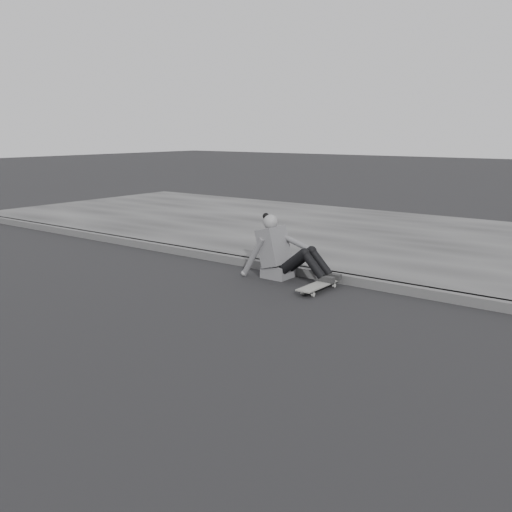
{
  "coord_description": "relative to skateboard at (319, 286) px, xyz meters",
  "views": [
    {
      "loc": [
        1.03,
        -3.97,
        1.97
      ],
      "look_at": [
        -2.99,
        1.39,
        0.5
      ],
      "focal_mm": 40.0,
      "sensor_mm": 36.0,
      "label": 1
    }
  ],
  "objects": [
    {
      "name": "ground",
      "position": [
        2.49,
        -2.04,
        -0.07
      ],
      "size": [
        80.0,
        80.0,
        0.0
      ],
      "primitive_type": "plane",
      "color": "black",
      "rests_on": "ground"
    },
    {
      "name": "skateboard",
      "position": [
        0.0,
        0.0,
        0.0
      ],
      "size": [
        0.2,
        0.78,
        0.09
      ],
      "color": "gray",
      "rests_on": "ground"
    },
    {
      "name": "seated_woman",
      "position": [
        -0.73,
        0.25,
        0.29
      ],
      "size": [
        1.38,
        0.46,
        0.88
      ],
      "color": "#565659",
      "rests_on": "ground"
    }
  ]
}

